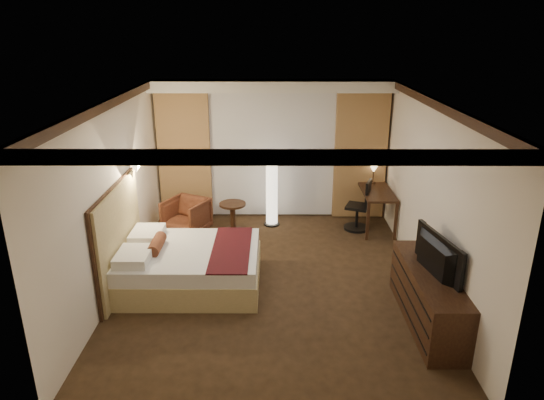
{
  "coord_description": "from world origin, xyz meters",
  "views": [
    {
      "loc": [
        0.02,
        -6.49,
        3.64
      ],
      "look_at": [
        0.0,
        0.4,
        1.15
      ],
      "focal_mm": 32.0,
      "sensor_mm": 36.0,
      "label": 1
    }
  ],
  "objects_px": {
    "armchair": "(186,215)",
    "dresser": "(428,297)",
    "desk": "(376,209)",
    "floor_lamp": "(272,191)",
    "side_table": "(233,217)",
    "bed": "(191,267)",
    "office_chair": "(358,205)",
    "television": "(431,249)"
  },
  "relations": [
    {
      "from": "armchair",
      "to": "dresser",
      "type": "height_order",
      "value": "dresser"
    },
    {
      "from": "armchair",
      "to": "desk",
      "type": "xyz_separation_m",
      "value": [
        3.54,
        0.23,
        0.02
      ]
    },
    {
      "from": "floor_lamp",
      "to": "side_table",
      "type": "bearing_deg",
      "value": -159.46
    },
    {
      "from": "bed",
      "to": "office_chair",
      "type": "relative_size",
      "value": 2.04
    },
    {
      "from": "floor_lamp",
      "to": "television",
      "type": "distance_m",
      "value": 3.82
    },
    {
      "from": "side_table",
      "to": "floor_lamp",
      "type": "bearing_deg",
      "value": 20.54
    },
    {
      "from": "armchair",
      "to": "television",
      "type": "relative_size",
      "value": 0.67
    },
    {
      "from": "floor_lamp",
      "to": "office_chair",
      "type": "distance_m",
      "value": 1.63
    },
    {
      "from": "desk",
      "to": "dresser",
      "type": "height_order",
      "value": "desk"
    },
    {
      "from": "side_table",
      "to": "office_chair",
      "type": "distance_m",
      "value": 2.34
    },
    {
      "from": "armchair",
      "to": "desk",
      "type": "distance_m",
      "value": 3.54
    },
    {
      "from": "armchair",
      "to": "television",
      "type": "distance_m",
      "value": 4.62
    },
    {
      "from": "side_table",
      "to": "office_chair",
      "type": "xyz_separation_m",
      "value": [
        2.33,
        0.07,
        0.22
      ]
    },
    {
      "from": "bed",
      "to": "office_chair",
      "type": "distance_m",
      "value": 3.49
    },
    {
      "from": "armchair",
      "to": "dresser",
      "type": "distance_m",
      "value": 4.6
    },
    {
      "from": "desk",
      "to": "television",
      "type": "xyz_separation_m",
      "value": [
        0.02,
        -3.1,
        0.66
      ]
    },
    {
      "from": "bed",
      "to": "dresser",
      "type": "xyz_separation_m",
      "value": [
        3.19,
        -0.96,
        0.07
      ]
    },
    {
      "from": "desk",
      "to": "dresser",
      "type": "xyz_separation_m",
      "value": [
        0.05,
        -3.1,
        -0.01
      ]
    },
    {
      "from": "armchair",
      "to": "television",
      "type": "bearing_deg",
      "value": -12.89
    },
    {
      "from": "office_chair",
      "to": "dresser",
      "type": "distance_m",
      "value": 3.08
    },
    {
      "from": "floor_lamp",
      "to": "office_chair",
      "type": "relative_size",
      "value": 1.42
    },
    {
      "from": "bed",
      "to": "armchair",
      "type": "relative_size",
      "value": 2.79
    },
    {
      "from": "armchair",
      "to": "office_chair",
      "type": "relative_size",
      "value": 0.73
    },
    {
      "from": "armchair",
      "to": "floor_lamp",
      "type": "height_order",
      "value": "floor_lamp"
    },
    {
      "from": "bed",
      "to": "armchair",
      "type": "xyz_separation_m",
      "value": [
        -0.4,
        1.92,
        0.07
      ]
    },
    {
      "from": "television",
      "to": "floor_lamp",
      "type": "bearing_deg",
      "value": 19.92
    },
    {
      "from": "bed",
      "to": "side_table",
      "type": "height_order",
      "value": "bed"
    },
    {
      "from": "side_table",
      "to": "floor_lamp",
      "type": "xyz_separation_m",
      "value": [
        0.73,
        0.27,
        0.42
      ]
    },
    {
      "from": "office_chair",
      "to": "floor_lamp",
      "type": "bearing_deg",
      "value": -165.77
    },
    {
      "from": "armchair",
      "to": "office_chair",
      "type": "xyz_separation_m",
      "value": [
        3.18,
        0.18,
        0.13
      ]
    },
    {
      "from": "armchair",
      "to": "floor_lamp",
      "type": "relative_size",
      "value": 0.52
    },
    {
      "from": "bed",
      "to": "television",
      "type": "bearing_deg",
      "value": -16.88
    },
    {
      "from": "bed",
      "to": "armchair",
      "type": "distance_m",
      "value": 1.96
    },
    {
      "from": "dresser",
      "to": "television",
      "type": "distance_m",
      "value": 0.67
    },
    {
      "from": "side_table",
      "to": "dresser",
      "type": "bearing_deg",
      "value": -47.46
    },
    {
      "from": "television",
      "to": "armchair",
      "type": "bearing_deg",
      "value": 39.66
    },
    {
      "from": "armchair",
      "to": "desk",
      "type": "relative_size",
      "value": 0.61
    },
    {
      "from": "bed",
      "to": "office_chair",
      "type": "xyz_separation_m",
      "value": [
        2.78,
        2.09,
        0.2
      ]
    },
    {
      "from": "desk",
      "to": "side_table",
      "type": "bearing_deg",
      "value": -177.4
    },
    {
      "from": "side_table",
      "to": "desk",
      "type": "bearing_deg",
      "value": 2.6
    },
    {
      "from": "floor_lamp",
      "to": "office_chair",
      "type": "height_order",
      "value": "floor_lamp"
    },
    {
      "from": "desk",
      "to": "television",
      "type": "distance_m",
      "value": 3.17
    }
  ]
}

